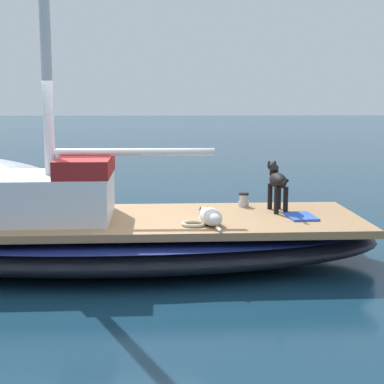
% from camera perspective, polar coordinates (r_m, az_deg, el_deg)
% --- Properties ---
extents(ground_plane, '(120.00, 120.00, 0.00)m').
position_cam_1_polar(ground_plane, '(8.41, -6.88, -6.84)').
color(ground_plane, '#143347').
extents(sailboat_main, '(2.76, 7.32, 0.66)m').
position_cam_1_polar(sailboat_main, '(8.32, -6.92, -4.62)').
color(sailboat_main, black).
rests_on(sailboat_main, ground).
extents(mast_main, '(0.14, 2.27, 6.20)m').
position_cam_1_polar(mast_main, '(8.23, -12.68, 16.74)').
color(mast_main, silver).
rests_on(mast_main, sailboat_main).
extents(cabin_house, '(1.47, 2.27, 0.84)m').
position_cam_1_polar(cabin_house, '(8.33, -14.70, -0.14)').
color(cabin_house, silver).
rests_on(cabin_house, sailboat_main).
extents(dog_black, '(0.94, 0.27, 0.70)m').
position_cam_1_polar(dog_black, '(8.69, 8.10, 0.96)').
color(dog_black, black).
rests_on(dog_black, sailboat_main).
extents(dog_white, '(0.95, 0.38, 0.22)m').
position_cam_1_polar(dog_white, '(7.74, 1.73, -2.33)').
color(dog_white, silver).
rests_on(dog_white, sailboat_main).
extents(deck_winch, '(0.16, 0.16, 0.21)m').
position_cam_1_polar(deck_winch, '(9.01, 4.94, -0.76)').
color(deck_winch, '#B7B7BC').
rests_on(deck_winch, sailboat_main).
extents(coiled_rope, '(0.32, 0.32, 0.04)m').
position_cam_1_polar(coiled_rope, '(7.69, 0.19, -3.04)').
color(coiled_rope, beige).
rests_on(coiled_rope, sailboat_main).
extents(deck_towel, '(0.59, 0.42, 0.03)m').
position_cam_1_polar(deck_towel, '(8.33, 10.31, -2.30)').
color(deck_towel, blue).
rests_on(deck_towel, sailboat_main).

